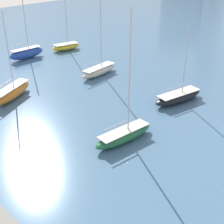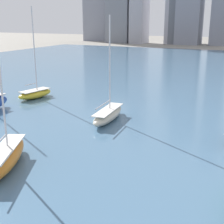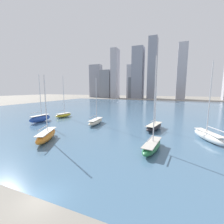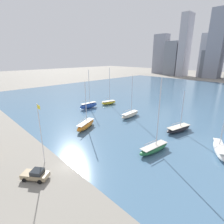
{
  "view_description": "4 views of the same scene",
  "coord_description": "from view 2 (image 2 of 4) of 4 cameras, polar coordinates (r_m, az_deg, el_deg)",
  "views": [
    {
      "loc": [
        28.78,
        -8.35,
        20.48
      ],
      "look_at": [
        4.74,
        17.05,
        2.12
      ],
      "focal_mm": 50.0,
      "sensor_mm": 36.0,
      "label": 1
    },
    {
      "loc": [
        7.42,
        -6.66,
        12.98
      ],
      "look_at": [
        -4.89,
        19.72,
        4.33
      ],
      "focal_mm": 50.0,
      "sensor_mm": 36.0,
      "label": 2
    },
    {
      "loc": [
        10.92,
        -9.21,
        10.16
      ],
      "look_at": [
        -0.64,
        19.25,
        5.57
      ],
      "focal_mm": 24.0,
      "sensor_mm": 36.0,
      "label": 3
    },
    {
      "loc": [
        25.42,
        -13.6,
        19.33
      ],
      "look_at": [
        -4.61,
        15.58,
        5.93
      ],
      "focal_mm": 28.0,
      "sensor_mm": 36.0,
      "label": 4
    }
  ],
  "objects": [
    {
      "name": "sailboat_yellow",
      "position": [
        55.06,
        -13.9,
        3.37
      ],
      "size": [
        3.85,
        7.03,
        15.06
      ],
      "rotation": [
        0.0,
        0.0,
        -0.22
      ],
      "color": "yellow",
      "rests_on": "harbor_water"
    },
    {
      "name": "harbor_water",
      "position": [
        78.1,
        19.32,
        6.05
      ],
      "size": [
        180.0,
        140.0,
        0.0
      ],
      "color": "#476B89",
      "rests_on": "ground_plane"
    },
    {
      "name": "sailboat_orange",
      "position": [
        30.08,
        -18.82,
        -7.76
      ],
      "size": [
        5.6,
        8.81,
        13.02
      ],
      "rotation": [
        0.0,
        0.0,
        0.43
      ],
      "color": "orange",
      "rests_on": "harbor_water"
    },
    {
      "name": "sailboat_cream",
      "position": [
        41.38,
        -0.72,
        -0.42
      ],
      "size": [
        2.83,
        8.81,
        13.56
      ],
      "rotation": [
        0.0,
        0.0,
        0.08
      ],
      "color": "beige",
      "rests_on": "harbor_water"
    }
  ]
}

